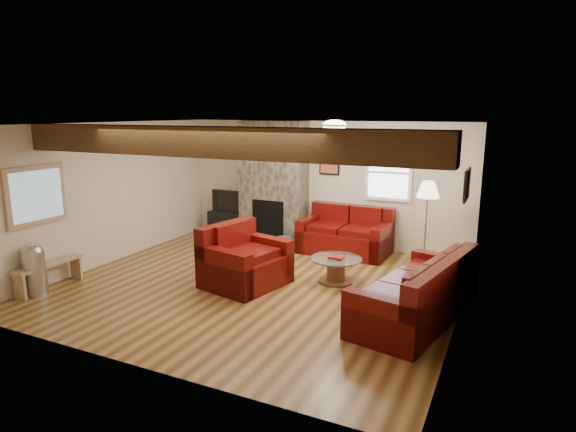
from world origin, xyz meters
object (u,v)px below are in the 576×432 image
at_px(armchair_red, 245,256).
at_px(television, 231,201).
at_px(coffee_table, 336,270).
at_px(sofa_three, 415,288).
at_px(loveseat, 345,231).
at_px(floor_lamp, 428,194).
at_px(tv_cabinet, 232,223).

bearing_deg(armchair_red, television, 48.08).
bearing_deg(coffee_table, television, 148.75).
xyz_separation_m(sofa_three, loveseat, (-1.81, 2.46, 0.02)).
height_order(sofa_three, floor_lamp, floor_lamp).
bearing_deg(armchair_red, tv_cabinet, 48.08).
distance_m(coffee_table, tv_cabinet, 3.66).
xyz_separation_m(television, floor_lamp, (4.27, -0.55, 0.55)).
distance_m(sofa_three, armchair_red, 2.65).
height_order(sofa_three, coffee_table, sofa_three).
bearing_deg(loveseat, television, 176.38).
xyz_separation_m(loveseat, tv_cabinet, (-2.73, 0.30, -0.19)).
relative_size(armchair_red, tv_cabinet, 1.14).
height_order(tv_cabinet, television, television).
xyz_separation_m(sofa_three, floor_lamp, (-0.27, 2.21, 0.88)).
bearing_deg(television, tv_cabinet, 0.00).
bearing_deg(coffee_table, sofa_three, -31.47).
bearing_deg(tv_cabinet, coffee_table, -31.25).
xyz_separation_m(coffee_table, floor_lamp, (1.14, 1.34, 1.11)).
relative_size(sofa_three, tv_cabinet, 2.16).
height_order(loveseat, armchair_red, armchair_red).
bearing_deg(floor_lamp, coffee_table, -130.36).
xyz_separation_m(armchair_red, coffee_table, (1.24, 0.73, -0.27)).
height_order(loveseat, floor_lamp, floor_lamp).
relative_size(sofa_three, floor_lamp, 1.45).
distance_m(sofa_three, floor_lamp, 2.39).
bearing_deg(floor_lamp, tv_cabinet, 172.62).
bearing_deg(tv_cabinet, armchair_red, -54.27).
bearing_deg(coffee_table, tv_cabinet, 148.75).
bearing_deg(tv_cabinet, sofa_three, -31.32).
relative_size(loveseat, floor_lamp, 1.10).
distance_m(television, floor_lamp, 4.34).
bearing_deg(sofa_three, tv_cabinet, -109.56).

